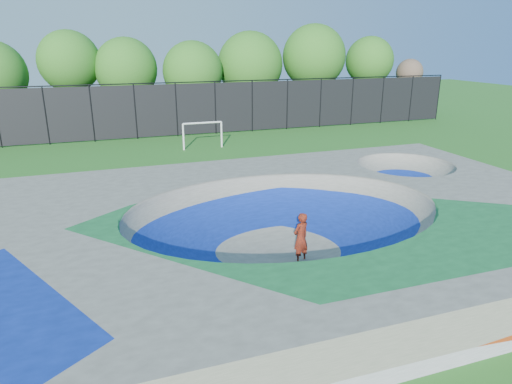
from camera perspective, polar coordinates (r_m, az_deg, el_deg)
ground at (r=16.10m, az=3.50°, el=-6.89°), size 120.00×120.00×0.00m
skate_deck at (r=15.79m, az=3.55°, el=-4.43°), size 22.00×14.00×1.50m
skater at (r=14.74m, az=5.62°, el=-5.75°), size 0.73×0.61×1.71m
skateboard at (r=15.10m, az=5.52°, el=-8.63°), size 0.78×0.58×0.05m
soccer_goal at (r=30.86m, az=-6.70°, el=7.67°), size 2.72×0.12×1.79m
fence at (r=35.20m, az=-9.91°, el=10.24°), size 48.09×0.09×4.04m
treeline at (r=39.29m, az=-14.91°, el=14.96°), size 51.14×7.11×8.44m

